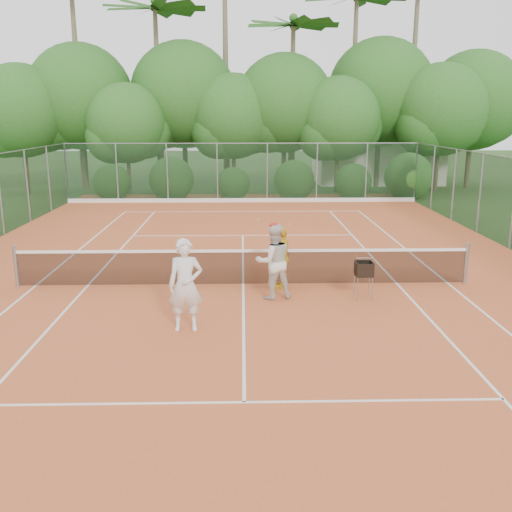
% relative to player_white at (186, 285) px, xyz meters
% --- Properties ---
extents(ground, '(120.00, 120.00, 0.00)m').
position_rel_player_white_xyz_m(ground, '(1.19, 3.22, -0.99)').
color(ground, '#224017').
rests_on(ground, ground).
extents(clay_court, '(18.00, 36.00, 0.02)m').
position_rel_player_white_xyz_m(clay_court, '(1.19, 3.22, -0.98)').
color(clay_court, '#C55B2D').
rests_on(clay_court, ground).
extents(club_building, '(8.00, 5.00, 3.00)m').
position_rel_player_white_xyz_m(club_building, '(10.19, 27.22, 0.51)').
color(club_building, beige).
rests_on(club_building, ground).
extents(tennis_net, '(11.97, 0.10, 1.10)m').
position_rel_player_white_xyz_m(tennis_net, '(1.19, 3.22, -0.46)').
color(tennis_net, gray).
rests_on(tennis_net, clay_court).
extents(player_white, '(0.73, 0.50, 1.94)m').
position_rel_player_white_xyz_m(player_white, '(0.00, 0.00, 0.00)').
color(player_white, silver).
rests_on(player_white, clay_court).
extents(player_center_grp, '(1.05, 0.91, 1.89)m').
position_rel_player_white_xyz_m(player_center_grp, '(1.93, 2.07, -0.04)').
color(player_center_grp, beige).
rests_on(player_center_grp, clay_court).
extents(player_yellow, '(0.70, 1.02, 1.61)m').
position_rel_player_white_xyz_m(player_yellow, '(2.20, 2.91, -0.16)').
color(player_yellow, gold).
rests_on(player_yellow, clay_court).
extents(ball_hopper, '(0.41, 0.41, 0.93)m').
position_rel_player_white_xyz_m(ball_hopper, '(4.13, 1.97, -0.24)').
color(ball_hopper, gray).
rests_on(ball_hopper, clay_court).
extents(stray_ball_a, '(0.07, 0.07, 0.07)m').
position_rel_player_white_xyz_m(stray_ball_a, '(1.86, 12.75, -0.94)').
color(stray_ball_a, yellow).
rests_on(stray_ball_a, clay_court).
extents(stray_ball_b, '(0.07, 0.07, 0.07)m').
position_rel_player_white_xyz_m(stray_ball_b, '(2.93, 15.13, -0.94)').
color(stray_ball_b, '#ADC72E').
rests_on(stray_ball_b, clay_court).
extents(stray_ball_c, '(0.07, 0.07, 0.07)m').
position_rel_player_white_xyz_m(stray_ball_c, '(3.14, 11.66, -0.94)').
color(stray_ball_c, '#DFEE37').
rests_on(stray_ball_c, clay_court).
extents(court_markings, '(11.03, 23.83, 0.01)m').
position_rel_player_white_xyz_m(court_markings, '(1.19, 3.22, -0.97)').
color(court_markings, white).
rests_on(court_markings, clay_court).
extents(fence_back, '(18.07, 0.07, 3.00)m').
position_rel_player_white_xyz_m(fence_back, '(1.19, 18.22, 0.53)').
color(fence_back, '#19381E').
rests_on(fence_back, clay_court).
extents(tropical_treeline, '(32.10, 8.49, 15.03)m').
position_rel_player_white_xyz_m(tropical_treeline, '(2.63, 23.44, 4.12)').
color(tropical_treeline, brown).
rests_on(tropical_treeline, ground).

